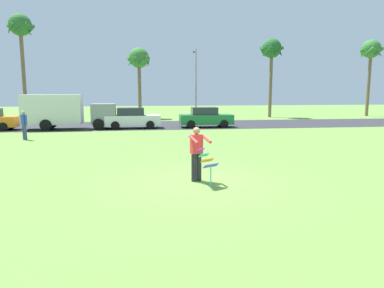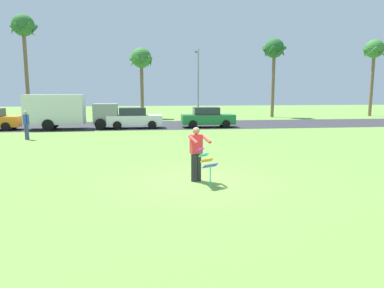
% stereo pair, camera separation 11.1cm
% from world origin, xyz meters
% --- Properties ---
extents(ground_plane, '(120.00, 120.00, 0.00)m').
position_xyz_m(ground_plane, '(0.00, 0.00, 0.00)').
color(ground_plane, olive).
extents(road_strip, '(120.00, 8.00, 0.01)m').
position_xyz_m(road_strip, '(0.00, 19.25, 0.01)').
color(road_strip, '#2D2D33').
rests_on(road_strip, ground).
extents(person_kite_flyer, '(0.68, 0.75, 1.73)m').
position_xyz_m(person_kite_flyer, '(-0.06, 0.07, 0.95)').
color(person_kite_flyer, '#26262B').
rests_on(person_kite_flyer, ground).
extents(kite_held, '(0.63, 0.73, 1.14)m').
position_xyz_m(kite_held, '(0.16, -0.58, 0.76)').
color(kite_held, '#D83399').
rests_on(kite_held, ground).
extents(parked_truck_grey_van, '(6.77, 2.30, 2.62)m').
position_xyz_m(parked_truck_grey_van, '(-7.54, 16.86, 1.41)').
color(parked_truck_grey_van, gray).
rests_on(parked_truck_grey_van, ground).
extents(parked_car_white, '(4.24, 1.91, 1.60)m').
position_xyz_m(parked_car_white, '(-2.50, 16.85, 0.77)').
color(parked_car_white, white).
rests_on(parked_car_white, ground).
extents(parked_car_green, '(4.22, 1.88, 1.60)m').
position_xyz_m(parked_car_green, '(3.28, 16.85, 0.77)').
color(parked_car_green, '#1E7238').
rests_on(parked_car_green, ground).
extents(palm_tree_left_near, '(2.58, 2.71, 10.24)m').
position_xyz_m(palm_tree_left_near, '(-13.18, 26.25, 8.68)').
color(palm_tree_left_near, brown).
rests_on(palm_tree_left_near, ground).
extents(palm_tree_right_near, '(2.58, 2.71, 7.40)m').
position_xyz_m(palm_tree_right_near, '(-1.95, 27.38, 6.07)').
color(palm_tree_right_near, brown).
rests_on(palm_tree_right_near, ground).
extents(palm_tree_centre_far, '(2.58, 2.71, 8.58)m').
position_xyz_m(palm_tree_centre_far, '(12.43, 27.03, 7.16)').
color(palm_tree_centre_far, brown).
rests_on(palm_tree_centre_far, ground).
extents(palm_tree_far_left, '(2.58, 2.71, 8.73)m').
position_xyz_m(palm_tree_far_left, '(24.44, 27.29, 7.30)').
color(palm_tree_far_left, brown).
rests_on(palm_tree_far_left, ground).
extents(streetlight_pole, '(0.24, 1.65, 7.00)m').
position_xyz_m(streetlight_pole, '(3.66, 24.58, 4.00)').
color(streetlight_pole, '#9E9EA3').
rests_on(streetlight_pole, ground).
extents(person_walker_near, '(0.42, 0.44, 1.73)m').
position_xyz_m(person_walker_near, '(-8.64, 11.05, 0.93)').
color(person_walker_near, '#384772').
rests_on(person_walker_near, ground).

